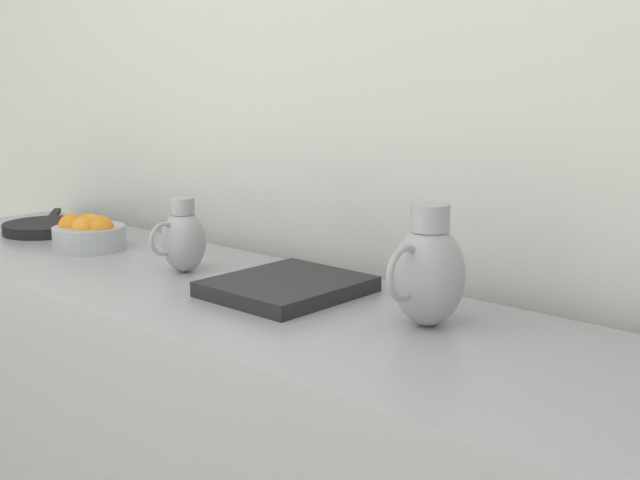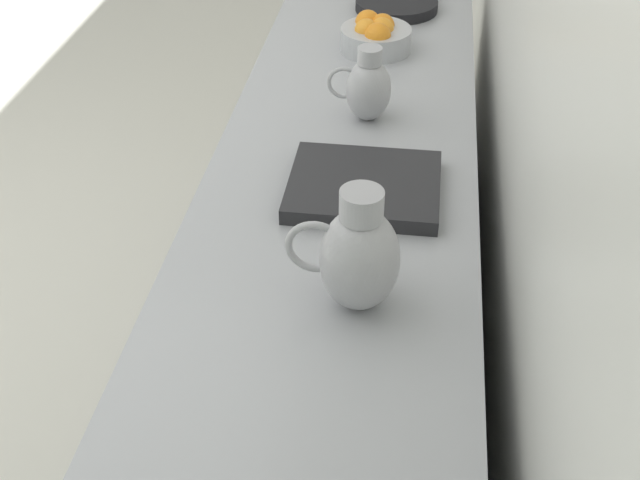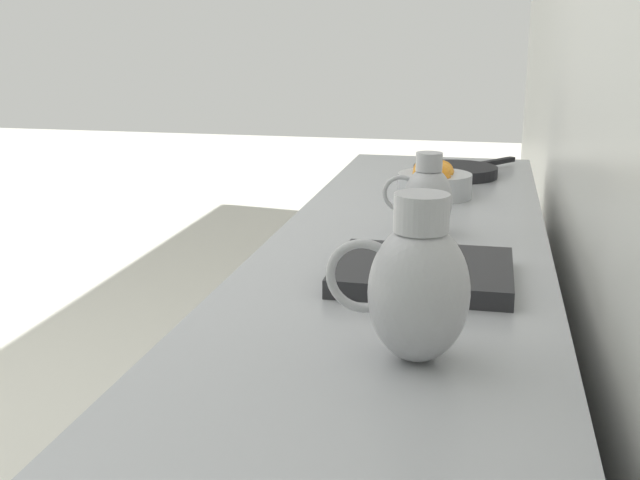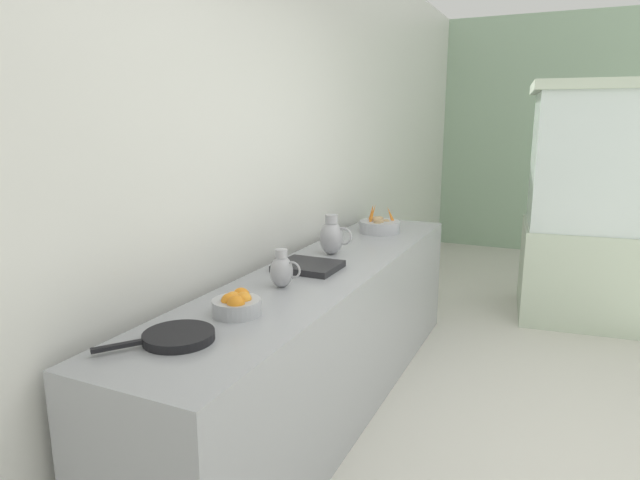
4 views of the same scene
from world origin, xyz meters
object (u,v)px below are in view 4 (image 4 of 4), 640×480
metal_pitcher_tall (332,237)px  glass_block_booth (605,206)px  metal_pitcher_short (282,270)px  vegetable_colander (379,226)px  orange_bowl (237,304)px  skillet_on_counter (177,337)px

metal_pitcher_tall → glass_block_booth: glass_block_booth is taller
metal_pitcher_tall → metal_pitcher_short: (0.05, -0.74, -0.03)m
vegetable_colander → metal_pitcher_short: size_ratio=1.55×
orange_bowl → skillet_on_counter: size_ratio=0.53×
metal_pitcher_tall → skillet_on_counter: bearing=-89.5°
metal_pitcher_short → glass_block_booth: 3.22m
metal_pitcher_tall → skillet_on_counter: size_ratio=0.63×
metal_pitcher_short → orange_bowl: bearing=-88.2°
vegetable_colander → skillet_on_counter: 2.29m
metal_pitcher_tall → metal_pitcher_short: metal_pitcher_tall is taller
metal_pitcher_short → skillet_on_counter: size_ratio=0.49×
metal_pitcher_tall → glass_block_booth: size_ratio=0.13×
glass_block_booth → metal_pitcher_tall: bearing=-128.0°
skillet_on_counter → vegetable_colander: bearing=89.0°
metal_pitcher_tall → skillet_on_counter: 1.52m
metal_pitcher_tall → metal_pitcher_short: size_ratio=1.29×
vegetable_colander → metal_pitcher_short: vegetable_colander is taller
vegetable_colander → orange_bowl: (0.01, -1.95, -0.00)m
orange_bowl → glass_block_booth: 3.61m
metal_pitcher_tall → skillet_on_counter: metal_pitcher_tall is taller
orange_bowl → metal_pitcher_tall: size_ratio=0.84×
metal_pitcher_short → skillet_on_counter: metal_pitcher_short is taller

